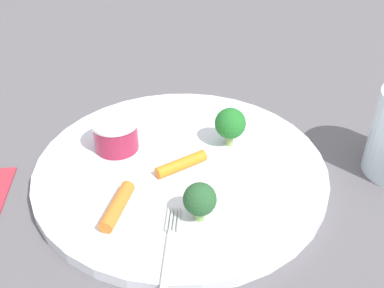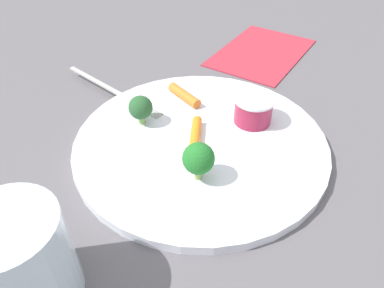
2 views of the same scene
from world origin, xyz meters
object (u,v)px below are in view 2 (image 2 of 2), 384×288
(carrot_stick_0, at_px, (184,95))
(fork, at_px, (113,91))
(drinking_glass, at_px, (21,262))
(broccoli_floret_0, at_px, (141,108))
(sauce_cup, at_px, (253,110))
(carrot_stick_1, at_px, (197,132))
(napkin, at_px, (261,52))
(broccoli_floret_1, at_px, (198,159))
(plate, at_px, (201,143))

(carrot_stick_0, distance_m, fork, 0.11)
(drinking_glass, bearing_deg, broccoli_floret_0, -166.24)
(sauce_cup, relative_size, broccoli_floret_0, 1.30)
(carrot_stick_1, xyz_separation_m, napkin, (-0.28, -0.02, -0.02))
(sauce_cup, distance_m, broccoli_floret_1, 0.13)
(plate, bearing_deg, broccoli_floret_1, 26.94)
(broccoli_floret_0, distance_m, drinking_glass, 0.23)
(plate, height_order, drinking_glass, drinking_glass)
(fork, bearing_deg, carrot_stick_1, 79.94)
(napkin, bearing_deg, plate, 6.47)
(fork, relative_size, napkin, 0.99)
(fork, bearing_deg, carrot_stick_0, 109.11)
(sauce_cup, bearing_deg, drinking_glass, -12.34)
(plate, relative_size, napkin, 1.56)
(broccoli_floret_0, xyz_separation_m, broccoli_floret_1, (0.05, 0.11, 0.00))
(carrot_stick_0, relative_size, drinking_glass, 0.63)
(sauce_cup, bearing_deg, plate, -30.49)
(napkin, bearing_deg, broccoli_floret_1, 10.30)
(sauce_cup, xyz_separation_m, carrot_stick_1, (0.06, -0.05, -0.01))
(broccoli_floret_1, distance_m, carrot_stick_0, 0.16)
(fork, height_order, napkin, fork)
(broccoli_floret_0, distance_m, napkin, 0.29)
(broccoli_floret_0, bearing_deg, fork, -116.14)
(plate, xyz_separation_m, carrot_stick_0, (-0.07, -0.06, 0.01))
(carrot_stick_1, relative_size, drinking_glass, 0.62)
(broccoli_floret_0, height_order, carrot_stick_0, broccoli_floret_0)
(carrot_stick_1, relative_size, napkin, 0.29)
(broccoli_floret_1, relative_size, carrot_stick_0, 0.78)
(sauce_cup, xyz_separation_m, broccoli_floret_0, (0.08, -0.12, 0.01))
(plate, height_order, carrot_stick_1, carrot_stick_1)
(sauce_cup, height_order, broccoli_floret_0, broccoli_floret_0)
(drinking_glass, relative_size, napkin, 0.47)
(fork, bearing_deg, drinking_glass, 27.13)
(broccoli_floret_0, xyz_separation_m, carrot_stick_1, (-0.01, 0.08, -0.02))
(plate, distance_m, carrot_stick_0, 0.09)
(carrot_stick_1, bearing_deg, plate, 62.84)
(carrot_stick_1, xyz_separation_m, drinking_glass, (0.24, -0.02, 0.03))
(broccoli_floret_1, bearing_deg, broccoli_floret_0, -114.06)
(sauce_cup, relative_size, carrot_stick_0, 0.86)
(fork, bearing_deg, sauce_cup, 99.96)
(carrot_stick_0, distance_m, carrot_stick_1, 0.08)
(drinking_glass, bearing_deg, sauce_cup, 167.66)
(napkin, bearing_deg, fork, -27.97)
(broccoli_floret_0, xyz_separation_m, carrot_stick_0, (-0.07, 0.02, -0.02))
(sauce_cup, relative_size, napkin, 0.25)
(plate, bearing_deg, drinking_glass, -6.47)
(sauce_cup, relative_size, broccoli_floret_1, 1.11)
(broccoli_floret_1, bearing_deg, drinking_glass, -17.67)
(broccoli_floret_1, distance_m, napkin, 0.35)
(fork, relative_size, drinking_glass, 2.12)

